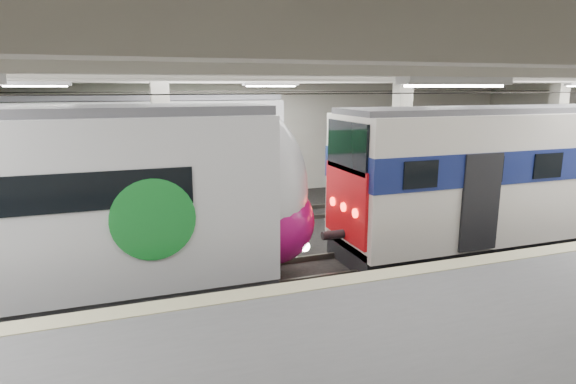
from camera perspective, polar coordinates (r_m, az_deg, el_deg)
name	(u,v)px	position (r m, az deg, el deg)	size (l,w,h in m)	color
station_hall	(323,162)	(10.61, 4.15, 3.51)	(36.00, 24.00, 5.75)	black
modern_emu	(40,213)	(11.78, -27.35, -2.17)	(13.86, 2.86, 4.47)	silver
older_rer	(532,173)	(16.77, 26.94, 2.05)	(12.97, 2.86, 4.30)	silver
far_train	(55,166)	(17.14, -25.87, 2.78)	(14.59, 3.37, 4.61)	silver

